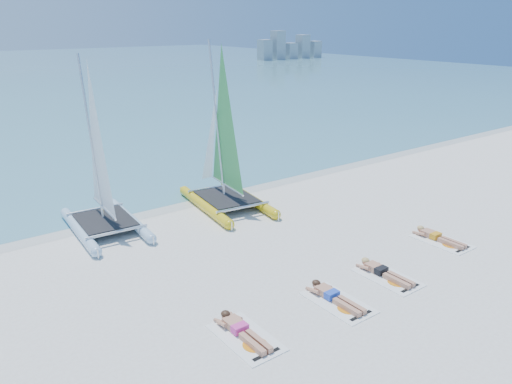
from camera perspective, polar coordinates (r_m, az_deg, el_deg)
ground at (r=15.05m, az=0.19°, el=-7.38°), size 140.00×140.00×0.00m
wet_sand_strip at (r=19.38m, az=-9.61°, el=-1.45°), size 140.00×1.40×0.01m
distant_skyline at (r=95.60m, az=3.83°, el=16.12°), size 14.00×2.00×5.00m
catamaran_blue at (r=17.14m, az=-17.39°, el=1.40°), size 2.34×4.45×5.90m
catamaran_yellow at (r=18.82m, az=-4.07°, el=4.45°), size 2.76×5.04×6.28m
towel_a at (r=11.56m, az=-1.18°, el=-16.29°), size 1.00×1.85×0.02m
sunbather_a at (r=11.63m, az=-1.75°, el=-15.41°), size 0.37×1.73×0.26m
towel_b at (r=12.94m, az=9.38°, el=-12.36°), size 1.00×1.85×0.02m
sunbather_b at (r=13.00m, az=8.79°, el=-11.61°), size 0.37×1.73×0.26m
towel_c at (r=14.36m, az=14.80°, el=-9.41°), size 1.00×1.85×0.02m
sunbather_c at (r=14.41m, az=14.24°, el=-8.76°), size 0.37×1.73×0.26m
towel_d at (r=17.07m, az=20.44°, el=-5.31°), size 1.00×1.85×0.02m
sunbather_d at (r=17.12m, az=19.95°, el=-4.78°), size 0.37×1.73×0.26m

